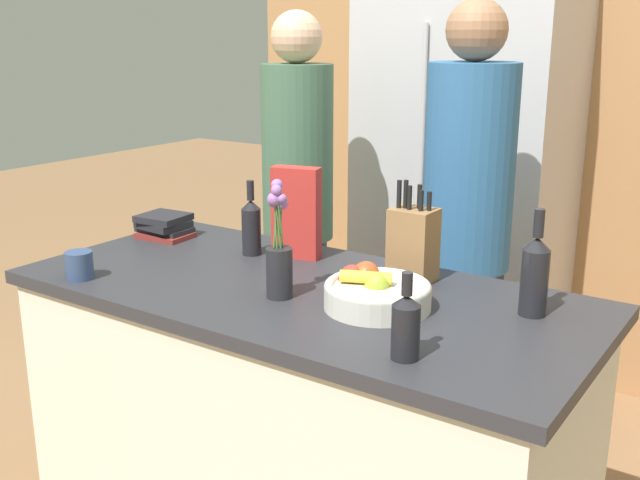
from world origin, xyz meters
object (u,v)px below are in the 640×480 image
(knife_block, at_px, (413,244))
(bottle_wine, at_px, (406,325))
(cereal_box, at_px, (296,213))
(person_in_blue, at_px, (466,224))
(fruit_bowl, at_px, (375,292))
(coffee_mug, at_px, (79,265))
(person_at_sink, at_px, (298,199))
(flower_vase, at_px, (278,255))
(bottle_vinegar, at_px, (535,274))
(refrigerator, at_px, (465,175))
(book_stack, at_px, (164,226))
(bottle_oil, at_px, (251,226))

(knife_block, xyz_separation_m, bottle_wine, (0.25, -0.51, -0.03))
(cereal_box, relative_size, person_in_blue, 0.17)
(fruit_bowl, relative_size, knife_block, 0.95)
(coffee_mug, distance_m, person_at_sink, 1.01)
(cereal_box, height_order, person_at_sink, person_at_sink)
(coffee_mug, bearing_deg, knife_block, 33.22)
(cereal_box, relative_size, coffee_mug, 2.59)
(knife_block, distance_m, coffee_mug, 1.01)
(fruit_bowl, distance_m, person_in_blue, 0.69)
(fruit_bowl, height_order, coffee_mug, fruit_bowl)
(cereal_box, bearing_deg, coffee_mug, -126.86)
(flower_vase, bearing_deg, bottle_vinegar, 22.71)
(refrigerator, distance_m, person_at_sink, 0.83)
(fruit_bowl, distance_m, book_stack, 1.01)
(bottle_wine, bearing_deg, knife_block, 115.83)
(book_stack, relative_size, person_at_sink, 0.12)
(fruit_bowl, relative_size, person_in_blue, 0.17)
(fruit_bowl, relative_size, bottle_vinegar, 1.01)
(cereal_box, height_order, book_stack, cereal_box)
(book_stack, distance_m, bottle_wine, 1.29)
(refrigerator, relative_size, bottle_oil, 8.00)
(bottle_oil, height_order, bottle_vinegar, bottle_vinegar)
(cereal_box, relative_size, bottle_vinegar, 1.05)
(fruit_bowl, height_order, bottle_oil, bottle_oil)
(fruit_bowl, distance_m, bottle_wine, 0.34)
(refrigerator, xyz_separation_m, person_in_blue, (0.33, -0.75, -0.02))
(cereal_box, height_order, coffee_mug, cereal_box)
(knife_block, bearing_deg, person_at_sink, 148.92)
(bottle_vinegar, bearing_deg, flower_vase, -157.29)
(cereal_box, height_order, person_in_blue, person_in_blue)
(refrigerator, relative_size, cereal_box, 6.68)
(bottle_wine, bearing_deg, flower_vase, 161.20)
(flower_vase, relative_size, person_in_blue, 0.19)
(book_stack, height_order, person_at_sink, person_at_sink)
(cereal_box, xyz_separation_m, bottle_oil, (-0.14, -0.06, -0.05))
(bottle_vinegar, xyz_separation_m, bottle_wine, (-0.15, -0.43, -0.03))
(fruit_bowl, height_order, bottle_wine, bottle_wine)
(knife_block, relative_size, person_in_blue, 0.18)
(bottle_vinegar, bearing_deg, cereal_box, 174.82)
(book_stack, relative_size, person_in_blue, 0.12)
(bottle_oil, xyz_separation_m, bottle_vinegar, (0.96, -0.02, 0.01))
(person_at_sink, bearing_deg, knife_block, -58.72)
(knife_block, height_order, bottle_vinegar, knife_block)
(cereal_box, bearing_deg, refrigerator, 86.23)
(fruit_bowl, xyz_separation_m, coffee_mug, (-0.86, -0.29, -0.00))
(bottle_vinegar, bearing_deg, person_in_blue, 129.11)
(book_stack, bearing_deg, bottle_vinegar, -0.22)
(coffee_mug, height_order, book_stack, same)
(knife_block, bearing_deg, person_in_blue, 92.18)
(coffee_mug, relative_size, bottle_oil, 0.46)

